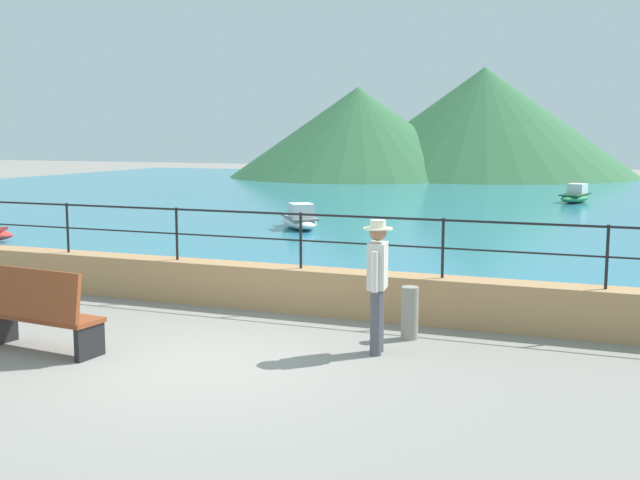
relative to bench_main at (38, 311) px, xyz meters
name	(u,v)px	position (x,y,z in m)	size (l,w,h in m)	color
ground_plane	(201,365)	(2.26, 0.26, -0.56)	(120.00, 120.00, 0.00)	gray
promenade_wall	(301,289)	(2.26, 3.46, -0.21)	(20.00, 0.56, 0.70)	tan
railing	(301,229)	(2.26, 3.46, 0.78)	(18.44, 0.04, 0.90)	black
lake_water	(503,200)	(2.26, 26.10, -0.53)	(64.00, 44.32, 0.06)	teal
hill_main	(483,122)	(-1.97, 45.61, 3.13)	(20.63, 20.63, 7.38)	#33663D
hill_secondary	(358,132)	(-9.55, 41.26, 2.42)	(17.23, 17.23, 5.96)	#33663D
bench_main	(38,311)	(0.00, 0.00, 0.00)	(1.75, 0.72, 1.13)	brown
person_walking	(377,280)	(4.13, 1.58, 0.42)	(0.38, 0.57, 1.75)	#4C4C56
bollard	(410,313)	(4.34, 2.43, -0.19)	(0.24, 0.24, 0.74)	gray
boat_0	(300,219)	(-1.88, 13.19, -0.23)	(2.07, 2.40, 0.76)	white
boat_2	(575,196)	(5.25, 25.55, -0.23)	(1.44, 2.45, 0.76)	#338C59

